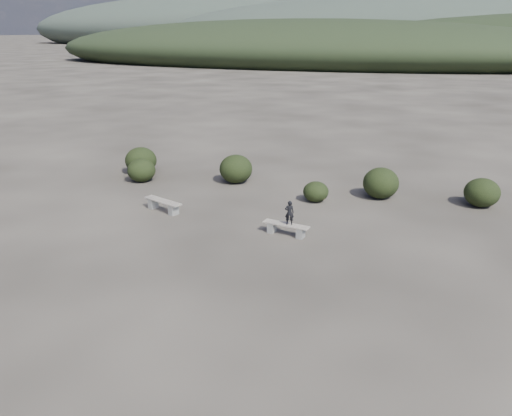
% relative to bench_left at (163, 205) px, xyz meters
% --- Properties ---
extents(ground, '(1200.00, 1200.00, 0.00)m').
position_rel_bench_left_xyz_m(ground, '(3.57, -4.75, -0.26)').
color(ground, '#292520').
rests_on(ground, ground).
extents(bench_left, '(1.76, 0.87, 0.43)m').
position_rel_bench_left_xyz_m(bench_left, '(0.00, 0.00, 0.00)').
color(bench_left, slate).
rests_on(bench_left, ground).
extents(bench_right, '(1.62, 0.51, 0.40)m').
position_rel_bench_left_xyz_m(bench_right, '(5.06, -0.52, -0.02)').
color(bench_right, slate).
rests_on(bench_right, ground).
extents(seated_person, '(0.35, 0.28, 0.83)m').
position_rel_bench_left_xyz_m(seated_person, '(5.17, -0.54, 0.55)').
color(seated_person, black).
rests_on(seated_person, bench_right).
extents(shrub_a, '(1.26, 1.26, 1.03)m').
position_rel_bench_left_xyz_m(shrub_a, '(-3.00, 3.10, 0.25)').
color(shrub_a, black).
rests_on(shrub_a, ground).
extents(shrub_b, '(1.48, 1.48, 1.26)m').
position_rel_bench_left_xyz_m(shrub_b, '(1.05, 4.49, 0.37)').
color(shrub_b, black).
rests_on(shrub_b, ground).
extents(shrub_c, '(1.02, 1.02, 0.81)m').
position_rel_bench_left_xyz_m(shrub_c, '(5.07, 3.24, 0.14)').
color(shrub_c, black).
rests_on(shrub_c, ground).
extents(shrub_d, '(1.44, 1.44, 1.26)m').
position_rel_bench_left_xyz_m(shrub_d, '(7.41, 4.63, 0.37)').
color(shrub_d, black).
rests_on(shrub_d, ground).
extents(shrub_e, '(1.34, 1.34, 1.12)m').
position_rel_bench_left_xyz_m(shrub_e, '(11.21, 5.00, 0.30)').
color(shrub_e, black).
rests_on(shrub_e, ground).
extents(shrub_f, '(1.48, 1.48, 1.26)m').
position_rel_bench_left_xyz_m(shrub_f, '(-3.79, 4.27, 0.36)').
color(shrub_f, black).
rests_on(shrub_f, ground).
extents(mountain_ridges, '(500.00, 400.00, 56.00)m').
position_rel_bench_left_xyz_m(mountain_ridges, '(-3.91, 334.31, 10.57)').
color(mountain_ridges, black).
rests_on(mountain_ridges, ground).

